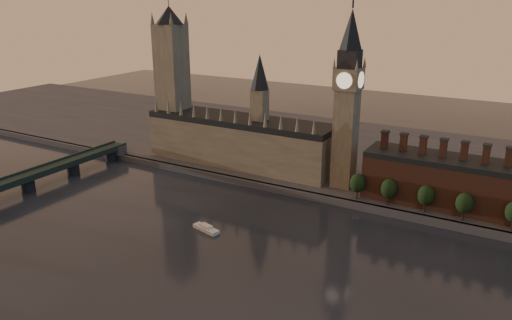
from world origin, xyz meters
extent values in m
plane|color=black|center=(0.00, 0.00, 0.00)|extent=(900.00, 900.00, 0.00)
cube|color=#48484D|center=(0.00, 90.00, 2.00)|extent=(900.00, 4.00, 4.00)
cube|color=#48484D|center=(0.00, 180.00, 2.00)|extent=(900.00, 180.00, 4.00)
cube|color=gray|center=(-65.00, 115.00, 18.00)|extent=(130.00, 30.00, 28.00)
cube|color=black|center=(-65.00, 115.00, 34.00)|extent=(130.00, 30.00, 4.00)
cube|color=gray|center=(-50.00, 115.00, 44.00)|extent=(9.00, 9.00, 24.00)
cone|color=black|center=(-50.00, 115.00, 67.00)|extent=(12.00, 12.00, 22.00)
cone|color=gray|center=(-124.00, 101.00, 41.00)|extent=(2.60, 2.60, 10.00)
cone|color=gray|center=(-113.27, 101.00, 41.00)|extent=(2.60, 2.60, 10.00)
cone|color=gray|center=(-102.55, 101.00, 41.00)|extent=(2.60, 2.60, 10.00)
cone|color=gray|center=(-91.82, 101.00, 41.00)|extent=(2.60, 2.60, 10.00)
cone|color=gray|center=(-81.09, 101.00, 41.00)|extent=(2.60, 2.60, 10.00)
cone|color=gray|center=(-70.36, 101.00, 41.00)|extent=(2.60, 2.60, 10.00)
cone|color=gray|center=(-59.64, 101.00, 41.00)|extent=(2.60, 2.60, 10.00)
cone|color=gray|center=(-48.91, 101.00, 41.00)|extent=(2.60, 2.60, 10.00)
cone|color=gray|center=(-38.18, 101.00, 41.00)|extent=(2.60, 2.60, 10.00)
cone|color=gray|center=(-27.45, 101.00, 41.00)|extent=(2.60, 2.60, 10.00)
cone|color=gray|center=(-16.73, 101.00, 41.00)|extent=(2.60, 2.60, 10.00)
cone|color=gray|center=(-6.00, 101.00, 41.00)|extent=(2.60, 2.60, 10.00)
cube|color=gray|center=(-120.00, 115.00, 49.00)|extent=(18.00, 18.00, 90.00)
cone|color=black|center=(-120.00, 115.00, 100.00)|extent=(24.00, 24.00, 12.00)
cylinder|color=#232326|center=(-120.00, 115.00, 106.00)|extent=(0.50, 0.50, 12.00)
cone|color=gray|center=(-128.00, 107.00, 98.00)|extent=(3.00, 3.00, 8.00)
cone|color=gray|center=(-112.00, 107.00, 98.00)|extent=(3.00, 3.00, 8.00)
cone|color=gray|center=(-128.00, 123.00, 98.00)|extent=(3.00, 3.00, 8.00)
cone|color=gray|center=(-112.00, 123.00, 98.00)|extent=(3.00, 3.00, 8.00)
cube|color=gray|center=(10.00, 110.00, 33.00)|extent=(12.00, 12.00, 58.00)
cube|color=gray|center=(10.00, 110.00, 68.00)|extent=(14.00, 14.00, 12.00)
cube|color=#232326|center=(10.00, 110.00, 79.00)|extent=(11.00, 11.00, 10.00)
cone|color=black|center=(10.00, 110.00, 95.00)|extent=(13.00, 13.00, 22.00)
cylinder|color=#232326|center=(10.00, 110.00, 108.50)|extent=(1.00, 1.00, 5.00)
cylinder|color=beige|center=(10.00, 102.80, 68.00)|extent=(9.00, 0.50, 9.00)
cylinder|color=beige|center=(10.00, 117.20, 68.00)|extent=(9.00, 0.50, 9.00)
cylinder|color=beige|center=(2.80, 110.00, 68.00)|extent=(0.50, 9.00, 9.00)
cylinder|color=beige|center=(17.20, 110.00, 68.00)|extent=(0.50, 9.00, 9.00)
cone|color=gray|center=(3.50, 103.50, 77.00)|extent=(2.00, 2.00, 6.00)
cone|color=gray|center=(16.50, 103.50, 77.00)|extent=(2.00, 2.00, 6.00)
cone|color=gray|center=(3.50, 116.50, 77.00)|extent=(2.00, 2.00, 6.00)
cone|color=gray|center=(16.50, 116.50, 77.00)|extent=(2.00, 2.00, 6.00)
cube|color=brown|center=(80.00, 110.00, 16.00)|extent=(110.00, 25.00, 24.00)
cube|color=black|center=(80.00, 110.00, 29.50)|extent=(110.00, 25.00, 3.00)
cube|color=brown|center=(33.00, 110.00, 35.50)|extent=(3.50, 3.50, 9.00)
cube|color=#232326|center=(33.00, 110.00, 40.50)|extent=(4.20, 4.20, 1.00)
cube|color=brown|center=(43.44, 110.00, 35.50)|extent=(3.50, 3.50, 9.00)
cube|color=#232326|center=(43.44, 110.00, 40.50)|extent=(4.20, 4.20, 1.00)
cube|color=brown|center=(53.89, 110.00, 35.50)|extent=(3.50, 3.50, 9.00)
cube|color=#232326|center=(53.89, 110.00, 40.50)|extent=(4.20, 4.20, 1.00)
cube|color=brown|center=(64.33, 110.00, 35.50)|extent=(3.50, 3.50, 9.00)
cube|color=#232326|center=(64.33, 110.00, 40.50)|extent=(4.20, 4.20, 1.00)
cube|color=brown|center=(74.78, 110.00, 35.50)|extent=(3.50, 3.50, 9.00)
cube|color=#232326|center=(74.78, 110.00, 40.50)|extent=(4.20, 4.20, 1.00)
cube|color=brown|center=(85.22, 110.00, 35.50)|extent=(3.50, 3.50, 9.00)
cube|color=#232326|center=(85.22, 110.00, 40.50)|extent=(4.20, 4.20, 1.00)
cube|color=brown|center=(95.67, 110.00, 35.50)|extent=(3.50, 3.50, 9.00)
cube|color=#232326|center=(95.67, 110.00, 40.50)|extent=(4.20, 4.20, 1.00)
cylinder|color=black|center=(24.14, 94.52, 7.00)|extent=(0.80, 0.80, 6.00)
ellipsoid|color=black|center=(24.14, 94.52, 13.50)|extent=(8.60, 8.60, 10.75)
cylinder|color=black|center=(41.47, 94.70, 7.00)|extent=(0.80, 0.80, 6.00)
ellipsoid|color=black|center=(41.47, 94.70, 13.50)|extent=(8.60, 8.60, 10.75)
cylinder|color=black|center=(60.87, 94.90, 7.00)|extent=(0.80, 0.80, 6.00)
ellipsoid|color=black|center=(60.87, 94.90, 13.50)|extent=(8.60, 8.60, 10.75)
cylinder|color=black|center=(79.84, 93.96, 7.00)|extent=(0.80, 0.80, 6.00)
ellipsoid|color=black|center=(79.84, 93.96, 13.50)|extent=(8.60, 8.60, 10.75)
cylinder|color=black|center=(102.30, 94.09, 7.00)|extent=(0.80, 0.80, 6.00)
cube|color=#48484D|center=(-155.00, 90.00, 7.00)|extent=(14.00, 8.00, 6.00)
cylinder|color=#232326|center=(-155.00, 17.00, 3.88)|extent=(8.00, 8.00, 7.75)
cylinder|color=#232326|center=(-155.00, 51.00, 3.88)|extent=(8.00, 8.00, 7.75)
cylinder|color=#232326|center=(-155.00, 85.00, 3.88)|extent=(8.00, 8.00, 7.75)
cube|color=silver|center=(-30.88, 26.54, 0.89)|extent=(16.21, 8.06, 1.78)
cube|color=silver|center=(-30.88, 26.54, 2.45)|extent=(7.29, 4.84, 1.34)
camera|label=1|loc=(103.69, -157.74, 112.12)|focal=35.00mm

